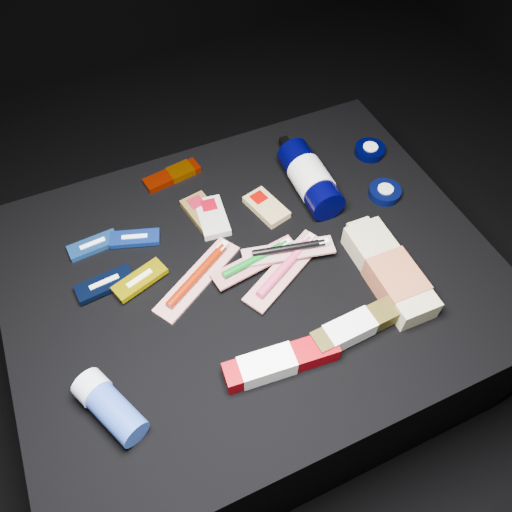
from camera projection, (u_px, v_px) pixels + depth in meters
name	position (u px, v px, depth m)	size (l,w,h in m)	color
ground	(252.00, 352.00, 1.35)	(3.00, 3.00, 0.00)	black
cloth_table	(252.00, 315.00, 1.19)	(0.98, 0.78, 0.40)	black
luna_bar_0	(93.00, 245.00, 1.05)	(0.11, 0.05, 0.01)	blue
luna_bar_1	(135.00, 238.00, 1.06)	(0.11, 0.07, 0.01)	#1840B7
luna_bar_2	(105.00, 284.00, 0.99)	(0.12, 0.05, 0.02)	black
luna_bar_3	(140.00, 280.00, 0.99)	(0.12, 0.07, 0.01)	#E4CC00
clif_bar_0	(202.00, 211.00, 1.10)	(0.07, 0.11, 0.02)	brown
clif_bar_1	(212.00, 216.00, 1.10)	(0.07, 0.12, 0.02)	#ADACA5
clif_bar_2	(265.00, 206.00, 1.11)	(0.08, 0.11, 0.02)	tan
power_bar	(175.00, 174.00, 1.17)	(0.14, 0.06, 0.02)	#841501
lotion_bottle	(310.00, 178.00, 1.12)	(0.09, 0.25, 0.08)	black
cream_tin_upper	(370.00, 150.00, 1.22)	(0.07, 0.07, 0.02)	black
cream_tin_lower	(385.00, 192.00, 1.14)	(0.07, 0.07, 0.02)	black
bodywash_bottle	(390.00, 273.00, 0.99)	(0.09, 0.25, 0.05)	tan
deodorant_stick	(109.00, 406.00, 0.83)	(0.11, 0.15, 0.06)	#254097
toothbrush_pack_0	(198.00, 276.00, 1.00)	(0.21, 0.16, 0.02)	beige
toothbrush_pack_1	(286.00, 267.00, 1.01)	(0.22, 0.15, 0.02)	#B9B2AD
toothbrush_pack_2	(257.00, 260.00, 1.01)	(0.19, 0.07, 0.02)	#A8A09D
toothbrush_pack_3	(290.00, 250.00, 1.02)	(0.20, 0.09, 0.02)	silver
toothpaste_carton_red	(276.00, 363.00, 0.88)	(0.21, 0.07, 0.04)	#810007
toothpaste_carton_green	(357.00, 327.00, 0.92)	(0.20, 0.05, 0.04)	#39300E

